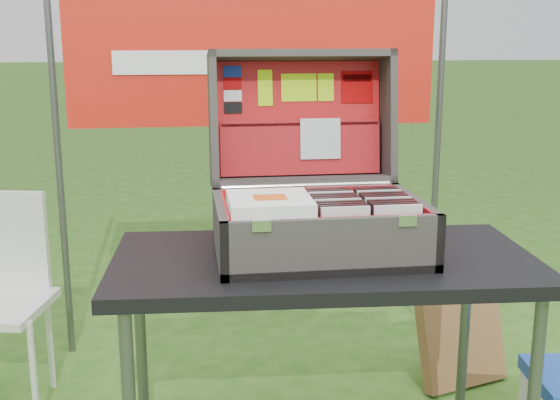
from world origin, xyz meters
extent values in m
cube|color=black|center=(0.09, -0.04, 0.76)|extent=(1.27, 0.69, 0.04)
cylinder|color=#59595B|center=(-0.47, 0.21, 0.37)|extent=(0.04, 0.04, 0.74)
cylinder|color=#59595B|center=(0.65, 0.21, 0.37)|extent=(0.04, 0.04, 0.74)
cube|color=#46433F|center=(0.08, -0.02, 0.79)|extent=(0.61, 0.43, 0.02)
cube|color=#46433F|center=(0.08, -0.23, 0.86)|extent=(0.61, 0.02, 0.16)
cube|color=#46433F|center=(0.08, 0.18, 0.86)|extent=(0.61, 0.02, 0.16)
cube|color=#46433F|center=(-0.21, -0.02, 0.86)|extent=(0.02, 0.43, 0.16)
cube|color=#46433F|center=(0.37, -0.02, 0.86)|extent=(0.02, 0.43, 0.16)
cube|color=red|center=(0.08, -0.02, 0.80)|extent=(0.56, 0.39, 0.01)
cube|color=silver|center=(-0.12, -0.24, 0.93)|extent=(0.05, 0.01, 0.03)
cube|color=silver|center=(0.27, -0.24, 0.93)|extent=(0.05, 0.01, 0.03)
cylinder|color=silver|center=(0.08, 0.19, 0.94)|extent=(0.55, 0.02, 0.02)
cube|color=#46433F|center=(0.08, 0.37, 1.13)|extent=(0.61, 0.08, 0.43)
cube|color=#46433F|center=(0.08, 0.33, 1.35)|extent=(0.61, 0.16, 0.05)
cube|color=#46433F|center=(0.08, 0.28, 0.94)|extent=(0.61, 0.16, 0.05)
cube|color=#46433F|center=(-0.21, 0.30, 1.14)|extent=(0.02, 0.22, 0.45)
cube|color=#46433F|center=(0.37, 0.30, 1.14)|extent=(0.02, 0.22, 0.45)
cube|color=red|center=(0.08, 0.36, 1.14)|extent=(0.56, 0.06, 0.38)
cube|color=red|center=(0.08, -0.21, 0.87)|extent=(0.56, 0.01, 0.14)
cube|color=red|center=(0.08, 0.17, 0.87)|extent=(0.56, 0.01, 0.14)
cube|color=red|center=(-0.20, -0.02, 0.87)|extent=(0.01, 0.39, 0.14)
cube|color=red|center=(0.36, -0.02, 0.87)|extent=(0.01, 0.39, 0.14)
cube|color=#A21519|center=(0.08, 0.33, 1.04)|extent=(0.54, 0.05, 0.18)
cube|color=#A21519|center=(0.08, 0.33, 1.13)|extent=(0.53, 0.02, 0.02)
cube|color=silver|center=(0.14, 0.31, 1.07)|extent=(0.14, 0.03, 0.14)
cube|color=#1933B2|center=(-0.14, 0.37, 1.29)|extent=(0.06, 0.01, 0.04)
cube|color=#AA0001|center=(-0.14, 0.37, 1.26)|extent=(0.06, 0.01, 0.04)
cube|color=white|center=(-0.14, 0.36, 1.22)|extent=(0.06, 0.01, 0.04)
cube|color=black|center=(-0.14, 0.36, 1.18)|extent=(0.06, 0.01, 0.04)
cube|color=#B3F20B|center=(-0.04, 0.37, 1.24)|extent=(0.05, 0.02, 0.12)
cube|color=#B3F20B|center=(0.08, 0.37, 1.24)|extent=(0.12, 0.02, 0.09)
cube|color=#B3F20B|center=(0.17, 0.37, 1.24)|extent=(0.05, 0.02, 0.09)
cube|color=#AA0001|center=(0.28, 0.37, 1.24)|extent=(0.11, 0.02, 0.11)
cube|color=black|center=(0.28, 0.37, 1.27)|extent=(0.10, 0.01, 0.02)
cube|color=silver|center=(0.12, -0.19, 0.88)|extent=(0.13, 0.01, 0.15)
cube|color=black|center=(0.12, -0.17, 0.88)|extent=(0.13, 0.01, 0.15)
cube|color=black|center=(0.12, -0.14, 0.88)|extent=(0.13, 0.01, 0.15)
cube|color=black|center=(0.12, -0.12, 0.88)|extent=(0.13, 0.01, 0.15)
cube|color=silver|center=(0.12, -0.10, 0.88)|extent=(0.13, 0.01, 0.15)
cube|color=black|center=(0.12, -0.07, 0.88)|extent=(0.13, 0.01, 0.15)
cube|color=black|center=(0.12, -0.05, 0.88)|extent=(0.13, 0.01, 0.15)
cube|color=black|center=(0.12, -0.02, 0.88)|extent=(0.13, 0.01, 0.15)
cube|color=silver|center=(0.12, 0.00, 0.88)|extent=(0.13, 0.01, 0.15)
cube|color=black|center=(0.12, 0.02, 0.88)|extent=(0.13, 0.01, 0.15)
cube|color=black|center=(0.12, 0.05, 0.88)|extent=(0.13, 0.01, 0.15)
cube|color=silver|center=(0.26, -0.19, 0.88)|extent=(0.13, 0.01, 0.15)
cube|color=black|center=(0.26, -0.17, 0.88)|extent=(0.13, 0.01, 0.15)
cube|color=black|center=(0.26, -0.14, 0.88)|extent=(0.13, 0.01, 0.15)
cube|color=black|center=(0.26, -0.12, 0.88)|extent=(0.13, 0.01, 0.15)
cube|color=silver|center=(0.26, -0.10, 0.88)|extent=(0.13, 0.01, 0.15)
cube|color=black|center=(0.26, -0.07, 0.88)|extent=(0.13, 0.01, 0.15)
cube|color=black|center=(0.26, -0.05, 0.88)|extent=(0.13, 0.01, 0.15)
cube|color=black|center=(0.26, -0.02, 0.88)|extent=(0.13, 0.01, 0.15)
cube|color=silver|center=(0.26, 0.00, 0.88)|extent=(0.13, 0.01, 0.15)
cube|color=black|center=(0.26, 0.02, 0.88)|extent=(0.13, 0.01, 0.15)
cube|color=black|center=(0.26, 0.05, 0.88)|extent=(0.13, 0.01, 0.15)
cube|color=white|center=(-0.08, -0.10, 0.94)|extent=(0.23, 0.23, 0.00)
cube|color=white|center=(-0.08, -0.10, 0.95)|extent=(0.23, 0.23, 0.00)
cube|color=white|center=(-0.08, -0.10, 0.95)|extent=(0.23, 0.23, 0.00)
cube|color=white|center=(-0.08, -0.10, 0.96)|extent=(0.23, 0.23, 0.00)
cube|color=white|center=(-0.08, -0.10, 0.96)|extent=(0.23, 0.23, 0.00)
cube|color=white|center=(-0.08, -0.10, 0.97)|extent=(0.23, 0.23, 0.00)
cube|color=white|center=(-0.08, -0.10, 0.97)|extent=(0.23, 0.23, 0.00)
cube|color=#D85919|center=(-0.08, -0.11, 0.98)|extent=(0.09, 0.07, 0.00)
cube|color=silver|center=(-1.03, 0.77, 0.63)|extent=(0.37, 0.11, 0.40)
cylinder|color=silver|center=(-0.87, 0.44, 0.21)|extent=(0.02, 0.02, 0.42)
cylinder|color=silver|center=(-0.87, 0.75, 0.21)|extent=(0.02, 0.02, 0.42)
cylinder|color=silver|center=(-0.87, 0.77, 0.62)|extent=(0.02, 0.02, 0.40)
cube|color=olive|center=(0.80, 0.57, 0.20)|extent=(0.41, 0.27, 0.40)
cylinder|color=#59595B|center=(-0.85, 1.10, 0.85)|extent=(0.03, 0.03, 1.70)
cylinder|color=#59595B|center=(0.85, 1.10, 0.85)|extent=(0.03, 0.03, 1.70)
cube|color=red|center=(0.00, 1.09, 1.30)|extent=(1.60, 0.02, 0.55)
cube|color=white|center=(0.00, 1.08, 1.30)|extent=(1.20, 0.00, 0.10)
camera|label=1|loc=(-0.31, -1.98, 1.41)|focal=45.00mm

